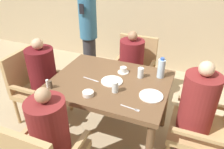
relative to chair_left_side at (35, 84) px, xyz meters
The scene contains 21 objects.
ground_plane 1.13m from the chair_left_side, ahead, with size 16.00×16.00×0.00m, color tan.
dining_table 1.03m from the chair_left_side, ahead, with size 1.20×0.93×0.77m.
chair_left_side is the anchor object (origin of this frame).
diner_in_left_chair 0.16m from the chair_left_side, ahead, with size 0.32×0.32×1.11m.
chair_far_side 1.34m from the chair_left_side, 41.00° to the left, with size 0.55×0.55×0.90m.
diner_in_far_chair 1.26m from the chair_left_side, 36.03° to the left, with size 0.32×0.32×1.07m.
chair_right_side 2.03m from the chair_left_side, ahead, with size 0.55×0.55×0.90m.
diner_in_right_chair 1.89m from the chair_left_side, ahead, with size 0.32×0.32×1.16m.
diner_in_near_chair 1.07m from the chair_left_side, 43.60° to the right, with size 0.32×0.32×1.07m.
standing_host 1.18m from the chair_left_side, 80.30° to the left, with size 0.27×0.31×1.59m.
plate_main_left 1.50m from the chair_left_side, ahead, with size 0.22×0.22×0.01m.
plate_main_right 1.07m from the chair_left_side, ahead, with size 0.22×0.22×0.01m.
teacup_with_saucer 1.14m from the chair_left_side, 11.33° to the left, with size 0.12×0.12×0.06m.
bowl_small 1.02m from the chair_left_side, 18.88° to the right, with size 0.11×0.11×0.04m.
water_bottle 1.55m from the chair_left_side, 10.41° to the left, with size 0.08×0.08×0.23m.
glass_tall_near 1.19m from the chair_left_side, ahead, with size 0.06×0.06×0.11m.
glass_tall_mid 1.34m from the chair_left_side, ahead, with size 0.06×0.06×0.11m.
salt_shaker 0.68m from the chair_left_side, 35.00° to the right, with size 0.03×0.03×0.09m.
pepper_shaker 0.71m from the chair_left_side, 32.97° to the right, with size 0.03×0.03×0.08m.
fork_beside_plate 1.43m from the chair_left_side, 14.48° to the right, with size 0.18×0.04×0.00m.
knife_beside_plate 0.87m from the chair_left_side, ahead, with size 0.19×0.04×0.00m.
Camera 1 is at (0.74, -1.77, 1.96)m, focal length 35.00 mm.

